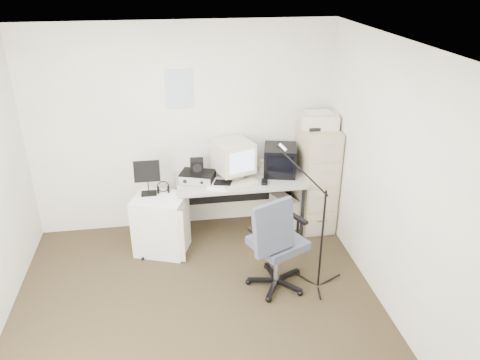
{
  "coord_description": "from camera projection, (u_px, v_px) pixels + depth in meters",
  "views": [
    {
      "loc": [
        -0.16,
        -3.5,
        3.09
      ],
      "look_at": [
        0.55,
        0.95,
        0.95
      ],
      "focal_mm": 35.0,
      "sensor_mm": 36.0,
      "label": 1
    }
  ],
  "objects": [
    {
      "name": "music_stand",
      "position": [
        147.0,
        177.0,
        5.17
      ],
      "size": [
        0.3,
        0.18,
        0.42
      ],
      "primitive_type": "cube",
      "rotation": [
        0.0,
        0.0,
        0.12
      ],
      "color": "black",
      "rests_on": "side_cart"
    },
    {
      "name": "wall_right",
      "position": [
        394.0,
        185.0,
        4.19
      ],
      "size": [
        0.02,
        3.6,
        2.5
      ],
      "primitive_type": "cube",
      "color": "white",
      "rests_on": "ground"
    },
    {
      "name": "keyboard",
      "position": [
        239.0,
        184.0,
        5.37
      ],
      "size": [
        0.46,
        0.3,
        0.02
      ],
      "primitive_type": "cube",
      "rotation": [
        0.0,
        0.0,
        0.37
      ],
      "color": "#BFB39C",
      "rests_on": "desk"
    },
    {
      "name": "mouse",
      "position": [
        264.0,
        182.0,
        5.41
      ],
      "size": [
        0.1,
        0.14,
        0.04
      ],
      "primitive_type": "cube",
      "rotation": [
        0.0,
        0.0,
        -0.22
      ],
      "color": "black",
      "rests_on": "desk"
    },
    {
      "name": "crt_tv",
      "position": [
        280.0,
        160.0,
        5.61
      ],
      "size": [
        0.46,
        0.48,
        0.34
      ],
      "primitive_type": "cube",
      "rotation": [
        0.0,
        0.0,
        -0.24
      ],
      "color": "black",
      "rests_on": "desk"
    },
    {
      "name": "ceiling",
      "position": [
        186.0,
        48.0,
        3.4
      ],
      "size": [
        3.6,
        3.6,
        0.01
      ],
      "primitive_type": "cube",
      "color": "white",
      "rests_on": "ground"
    },
    {
      "name": "radio_speaker",
      "position": [
        197.0,
        166.0,
        5.42
      ],
      "size": [
        0.16,
        0.15,
        0.15
      ],
      "primitive_type": "cube",
      "rotation": [
        0.0,
        0.0,
        -0.06
      ],
      "color": "black",
      "rests_on": "radio_receiver"
    },
    {
      "name": "papers",
      "position": [
        219.0,
        184.0,
        5.37
      ],
      "size": [
        0.32,
        0.38,
        0.02
      ],
      "primitive_type": "cube",
      "rotation": [
        0.0,
        0.0,
        -0.3
      ],
      "color": "white",
      "rests_on": "desk"
    },
    {
      "name": "pc_tower",
      "position": [
        284.0,
        211.0,
        5.94
      ],
      "size": [
        0.32,
        0.44,
        0.38
      ],
      "primitive_type": "cube",
      "rotation": [
        0.0,
        0.0,
        0.4
      ],
      "color": "#BFB39C",
      "rests_on": "floor"
    },
    {
      "name": "radio_receiver",
      "position": [
        197.0,
        177.0,
        5.45
      ],
      "size": [
        0.45,
        0.39,
        0.11
      ],
      "primitive_type": "cube",
      "rotation": [
        0.0,
        0.0,
        -0.33
      ],
      "color": "black",
      "rests_on": "desk"
    },
    {
      "name": "floor",
      "position": [
        199.0,
        316.0,
        4.47
      ],
      "size": [
        3.6,
        3.6,
        0.01
      ],
      "primitive_type": "cube",
      "color": "#2E261A",
      "rests_on": "ground"
    },
    {
      "name": "wall_calendar",
      "position": [
        179.0,
        89.0,
        5.31
      ],
      "size": [
        0.3,
        0.02,
        0.44
      ],
      "primitive_type": "cube",
      "color": "white",
      "rests_on": "wall_back"
    },
    {
      "name": "filing_cabinet",
      "position": [
        316.0,
        178.0,
        5.74
      ],
      "size": [
        0.4,
        0.6,
        1.3
      ],
      "primitive_type": "cube",
      "color": "#C1B48A",
      "rests_on": "floor"
    },
    {
      "name": "crt_monitor",
      "position": [
        233.0,
        159.0,
        5.49
      ],
      "size": [
        0.52,
        0.53,
        0.44
      ],
      "primitive_type": "cube",
      "rotation": [
        0.0,
        0.0,
        0.33
      ],
      "color": "#BFB39C",
      "rests_on": "desk"
    },
    {
      "name": "printer",
      "position": [
        320.0,
        120.0,
        5.44
      ],
      "size": [
        0.48,
        0.38,
        0.17
      ],
      "primitive_type": "cube",
      "rotation": [
        0.0,
        0.0,
        -0.22
      ],
      "color": "#BFB39C",
      "rests_on": "filing_cabinet"
    },
    {
      "name": "desk_speaker",
      "position": [
        263.0,
        166.0,
        5.68
      ],
      "size": [
        0.1,
        0.1,
        0.15
      ],
      "primitive_type": "cube",
      "rotation": [
        0.0,
        0.0,
        -0.18
      ],
      "color": "beige",
      "rests_on": "desk"
    },
    {
      "name": "desk",
      "position": [
        240.0,
        206.0,
        5.7
      ],
      "size": [
        1.5,
        0.7,
        0.73
      ],
      "primitive_type": "cube",
      "color": "#A1A192",
      "rests_on": "floor"
    },
    {
      "name": "headphones",
      "position": [
        163.0,
        189.0,
        5.27
      ],
      "size": [
        0.2,
        0.2,
        0.03
      ],
      "primitive_type": "torus",
      "rotation": [
        0.0,
        0.0,
        0.41
      ],
      "color": "black",
      "rests_on": "side_cart"
    },
    {
      "name": "office_chair",
      "position": [
        278.0,
        241.0,
        4.66
      ],
      "size": [
        0.83,
        0.83,
        1.08
      ],
      "primitive_type": "cube",
      "rotation": [
        0.0,
        0.0,
        0.45
      ],
      "color": "#30354A",
      "rests_on": "floor"
    },
    {
      "name": "mic_stand",
      "position": [
        323.0,
        226.0,
        4.57
      ],
      "size": [
        0.03,
        0.03,
        1.45
      ],
      "primitive_type": "cylinder",
      "rotation": [
        0.0,
        0.0,
        2.29
      ],
      "color": "black",
      "rests_on": "floor"
    },
    {
      "name": "wall_back",
      "position": [
        183.0,
        130.0,
        5.54
      ],
      "size": [
        3.6,
        0.02,
        2.5
      ],
      "primitive_type": "cube",
      "color": "white",
      "rests_on": "ground"
    },
    {
      "name": "side_cart",
      "position": [
        161.0,
        224.0,
        5.33
      ],
      "size": [
        0.67,
        0.61,
        0.69
      ],
      "primitive_type": "cube",
      "rotation": [
        0.0,
        0.0,
        -0.35
      ],
      "color": "white",
      "rests_on": "floor"
    }
  ]
}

